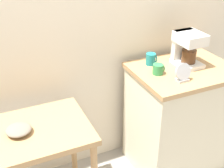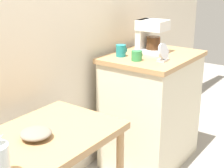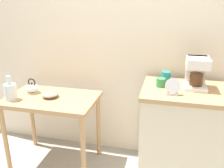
# 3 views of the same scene
# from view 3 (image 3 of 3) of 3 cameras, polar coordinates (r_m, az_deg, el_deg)

# --- Properties ---
(ground_plane) EXTENTS (8.00, 8.00, 0.00)m
(ground_plane) POSITION_cam_3_polar(r_m,az_deg,el_deg) (2.55, 1.37, -19.66)
(ground_plane) COLOR gray
(back_wall) EXTENTS (4.40, 0.10, 2.80)m
(back_wall) POSITION_cam_3_polar(r_m,az_deg,el_deg) (2.37, 6.21, 14.21)
(back_wall) COLOR beige
(back_wall) RESTS_ON ground_plane
(wooden_table) EXTENTS (0.87, 0.55, 0.74)m
(wooden_table) POSITION_cam_3_polar(r_m,az_deg,el_deg) (2.38, -14.30, -5.39)
(wooden_table) COLOR tan
(wooden_table) RESTS_ON ground_plane
(kitchen_counter) EXTENTS (0.77, 0.59, 0.92)m
(kitchen_counter) POSITION_cam_3_polar(r_m,az_deg,el_deg) (2.26, 16.91, -12.13)
(kitchen_counter) COLOR beige
(kitchen_counter) RESTS_ON ground_plane
(bowl_stoneware) EXTENTS (0.16, 0.16, 0.05)m
(bowl_stoneware) POSITION_cam_3_polar(r_m,az_deg,el_deg) (2.33, -14.74, -2.47)
(bowl_stoneware) COLOR gray
(bowl_stoneware) RESTS_ON wooden_table
(teakettle) EXTENTS (0.16, 0.13, 0.15)m
(teakettle) POSITION_cam_3_polar(r_m,az_deg,el_deg) (2.48, -18.69, -0.97)
(teakettle) COLOR white
(teakettle) RESTS_ON wooden_table
(glass_carafe_vase) EXTENTS (0.11, 0.11, 0.23)m
(glass_carafe_vase) POSITION_cam_3_polar(r_m,az_deg,el_deg) (2.37, -23.39, -1.64)
(glass_carafe_vase) COLOR silver
(glass_carafe_vase) RESTS_ON wooden_table
(coffee_maker) EXTENTS (0.18, 0.22, 0.26)m
(coffee_maker) POSITION_cam_3_polar(r_m,az_deg,el_deg) (2.09, 19.79, 2.95)
(coffee_maker) COLOR white
(coffee_maker) RESTS_ON kitchen_counter
(mug_dark_teal) EXTENTS (0.08, 0.07, 0.09)m
(mug_dark_teal) POSITION_cam_3_polar(r_m,az_deg,el_deg) (2.20, 12.92, 1.83)
(mug_dark_teal) COLOR teal
(mug_dark_teal) RESTS_ON kitchen_counter
(mug_tall_green) EXTENTS (0.08, 0.08, 0.08)m
(mug_tall_green) POSITION_cam_3_polar(r_m,az_deg,el_deg) (2.05, 11.76, 0.34)
(mug_tall_green) COLOR #338C4C
(mug_tall_green) RESTS_ON kitchen_counter
(table_clock) EXTENTS (0.12, 0.06, 0.13)m
(table_clock) POSITION_cam_3_polar(r_m,az_deg,el_deg) (1.89, 14.47, -0.85)
(table_clock) COLOR #B2B5BA
(table_clock) RESTS_ON kitchen_counter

